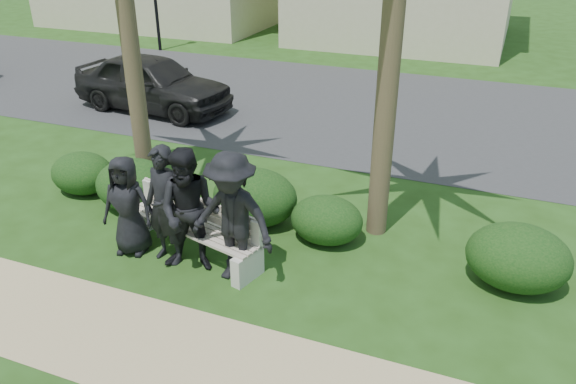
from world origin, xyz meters
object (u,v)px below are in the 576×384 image
man_a (128,206)px  man_c (190,211)px  park_bench (191,231)px  man_b (165,206)px  car_a (152,83)px  man_d (232,218)px

man_a → man_c: size_ratio=0.84×
park_bench → man_b: size_ratio=1.39×
park_bench → man_b: bearing=-114.1°
car_a → man_d: bearing=-133.2°
man_a → park_bench: bearing=7.0°
man_b → man_d: bearing=6.9°
man_b → man_d: 1.11m
park_bench → man_c: 0.68m
man_c → man_a: bearing=165.4°
park_bench → man_d: man_d is taller
man_a → man_d: man_d is taller
man_d → car_a: size_ratio=0.45×
man_a → car_a: man_a is taller
man_a → man_d: size_ratio=0.81×
man_a → man_c: man_c is taller
man_d → car_a: (-5.33, 6.03, -0.24)m
man_b → car_a: (-4.22, 5.96, -0.18)m
park_bench → man_c: man_c is taller
car_a → man_c: bearing=-136.9°
man_a → car_a: size_ratio=0.37×
park_bench → man_a: size_ratio=1.62×
man_d → car_a: 8.05m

